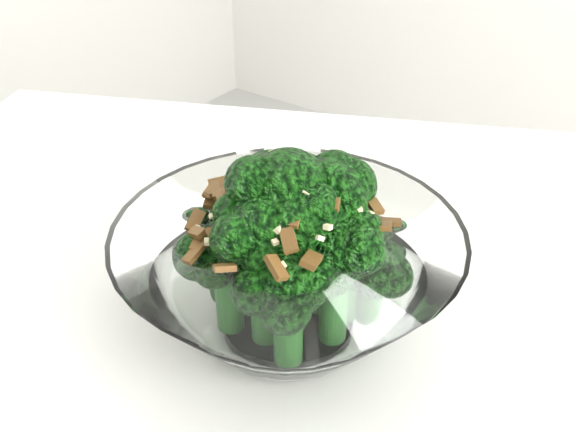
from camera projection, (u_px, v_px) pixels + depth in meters
The scene contains 1 object.
broccoli_dish at pixel (289, 266), 0.44m from camera, with size 0.24×0.24×0.15m.
Camera 1 is at (0.00, -0.31, 1.08)m, focal length 40.00 mm.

